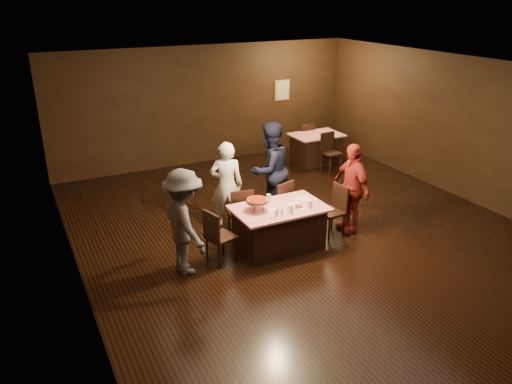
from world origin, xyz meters
TOP-DOWN VIEW (x-y plane):
  - room at (0.00, 0.01)m, footprint 10.00×10.04m
  - main_table at (-0.70, -0.09)m, footprint 1.60×1.00m
  - back_table at (2.46, 3.57)m, footprint 1.30×0.90m
  - chair_far_left at (-1.10, 0.66)m, footprint 0.49×0.49m
  - chair_far_right at (-0.30, 0.66)m, footprint 0.51×0.51m
  - chair_end_left at (-1.80, -0.09)m, footprint 0.51×0.51m
  - chair_end_right at (0.40, -0.09)m, footprint 0.45×0.45m
  - chair_back_near at (2.46, 2.87)m, footprint 0.45×0.45m
  - chair_back_far at (2.46, 4.17)m, footprint 0.43×0.43m
  - diner_white_jacket at (-1.17, 1.10)m, footprint 0.72×0.61m
  - diner_navy_hoodie at (-0.19, 1.22)m, footprint 1.08×0.94m
  - diner_grey_knit at (-2.43, -0.12)m, footprint 0.75×1.18m
  - diner_red_shirt at (0.84, -0.05)m, footprint 0.44×1.00m
  - pizza_stand at (-1.10, -0.04)m, footprint 0.38×0.38m
  - plate_with_slice at (-0.45, -0.27)m, footprint 0.25×0.25m
  - plate_empty at (-0.15, 0.06)m, footprint 0.25×0.25m
  - glass_front_left at (-0.65, -0.39)m, footprint 0.08×0.08m
  - glass_front_right at (-0.25, -0.34)m, footprint 0.08×0.08m
  - glass_back at (-0.75, 0.21)m, footprint 0.08×0.08m
  - condiments at (-0.88, -0.37)m, footprint 0.17×0.10m
  - napkin_center at (-0.40, -0.09)m, footprint 0.19×0.19m
  - napkin_left at (-0.85, -0.14)m, footprint 0.21×0.21m

SIDE VIEW (x-z plane):
  - main_table at x=-0.70m, z-range 0.00..0.77m
  - back_table at x=2.46m, z-range 0.00..0.77m
  - chair_far_left at x=-1.10m, z-range 0.00..0.95m
  - chair_far_right at x=-0.30m, z-range 0.00..0.95m
  - chair_end_left at x=-1.80m, z-range 0.00..0.95m
  - chair_end_right at x=0.40m, z-range 0.00..0.95m
  - chair_back_near at x=2.46m, z-range 0.00..0.95m
  - chair_back_far at x=2.46m, z-range 0.00..0.95m
  - napkin_center at x=-0.40m, z-range 0.77..0.78m
  - napkin_left at x=-0.85m, z-range 0.77..0.78m
  - plate_empty at x=-0.15m, z-range 0.77..0.78m
  - plate_with_slice at x=-0.45m, z-range 0.76..0.83m
  - condiments at x=-0.88m, z-range 0.77..0.87m
  - glass_front_left at x=-0.65m, z-range 0.77..0.91m
  - glass_front_right at x=-0.25m, z-range 0.77..0.91m
  - glass_back at x=-0.75m, z-range 0.77..0.91m
  - diner_white_jacket at x=-1.17m, z-range 0.00..1.69m
  - diner_red_shirt at x=0.84m, z-range 0.00..1.69m
  - diner_grey_knit at x=-2.43m, z-range 0.00..1.74m
  - pizza_stand at x=-1.10m, z-range 0.84..1.06m
  - diner_navy_hoodie at x=-0.19m, z-range 0.00..1.92m
  - room at x=0.00m, z-range 0.63..3.65m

